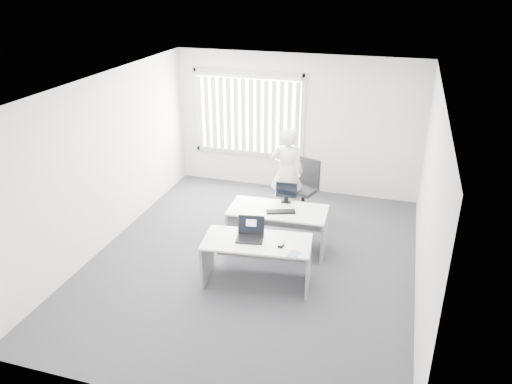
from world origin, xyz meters
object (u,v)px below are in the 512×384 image
(desk_far, at_px, (278,220))
(monitor, at_px, (286,193))
(office_chair, at_px, (304,196))
(person, at_px, (287,172))
(desk_near, at_px, (257,253))
(laptop, at_px, (250,231))

(desk_far, bearing_deg, monitor, 74.45)
(office_chair, height_order, person, person)
(desk_near, relative_size, person, 0.97)
(office_chair, xyz_separation_m, monitor, (-0.08, -1.21, 0.58))
(laptop, bearing_deg, person, 81.60)
(office_chair, xyz_separation_m, laptop, (-0.29, -2.55, 0.54))
(desk_near, xyz_separation_m, laptop, (-0.11, -0.01, 0.35))
(desk_near, xyz_separation_m, monitor, (0.10, 1.34, 0.39))
(office_chair, xyz_separation_m, person, (-0.32, -0.19, 0.52))
(office_chair, bearing_deg, monitor, -73.92)
(desk_far, bearing_deg, office_chair, 81.79)
(person, xyz_separation_m, monitor, (0.24, -1.01, 0.06))
(laptop, bearing_deg, desk_far, 73.09)
(office_chair, height_order, laptop, office_chair)
(desk_far, distance_m, monitor, 0.48)
(laptop, bearing_deg, office_chair, 74.49)
(laptop, height_order, monitor, monitor)
(desk_far, distance_m, laptop, 1.12)
(desk_near, distance_m, person, 2.38)
(person, distance_m, laptop, 2.36)
(desk_far, xyz_separation_m, laptop, (-0.15, -1.06, 0.34))
(desk_near, relative_size, office_chair, 1.58)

